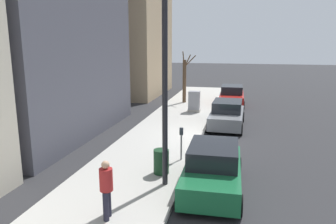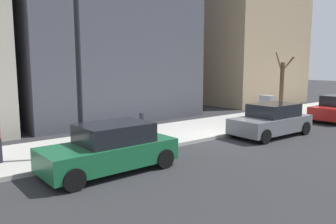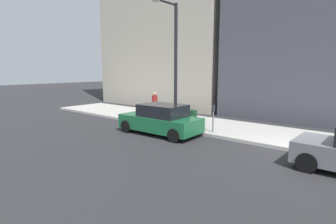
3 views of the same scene
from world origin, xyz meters
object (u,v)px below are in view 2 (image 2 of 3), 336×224
(bare_tree, at_px, (282,85))
(office_tower_left, at_px, (238,6))
(streetlamp, at_px, (81,44))
(parked_car_grey, at_px, (271,120))
(parking_meter, at_px, (142,126))
(parked_car_green, at_px, (111,148))
(utility_box, at_px, (267,108))
(trash_bin, at_px, (100,139))

(bare_tree, height_order, office_tower_left, office_tower_left)
(streetlamp, bearing_deg, parked_car_grey, -98.76)
(parking_meter, xyz_separation_m, streetlamp, (-0.17, 2.44, 3.04))
(parking_meter, xyz_separation_m, bare_tree, (2.13, -12.83, 0.99))
(parked_car_green, xyz_separation_m, office_tower_left, (11.14, -19.15, 7.85))
(parked_car_green, height_order, streetlamp, streetlamp)
(parked_car_grey, relative_size, utility_box, 2.97)
(parking_meter, bearing_deg, streetlamp, 93.93)
(parked_car_green, bearing_deg, bare_tree, -77.83)
(utility_box, bearing_deg, parked_car_green, 101.39)
(utility_box, relative_size, trash_bin, 1.59)
(parking_meter, xyz_separation_m, utility_box, (0.85, -9.39, -0.13))
(parked_car_grey, bearing_deg, parked_car_green, 91.10)
(utility_box, relative_size, bare_tree, 0.36)
(parked_car_grey, height_order, parked_car_green, same)
(bare_tree, bearing_deg, parked_car_green, 103.54)
(parking_meter, bearing_deg, trash_bin, 73.98)
(streetlamp, bearing_deg, trash_bin, -54.65)
(parked_car_green, xyz_separation_m, streetlamp, (1.31, 0.28, 3.28))
(parking_meter, distance_m, office_tower_left, 20.97)
(streetlamp, bearing_deg, utility_box, -85.08)
(parked_car_green, xyz_separation_m, parking_meter, (1.48, -2.16, 0.24))
(utility_box, xyz_separation_m, bare_tree, (1.28, -3.44, 1.12))
(office_tower_left, bearing_deg, streetlamp, 116.84)
(parked_car_green, height_order, trash_bin, parked_car_green)
(utility_box, bearing_deg, bare_tree, -69.55)
(parking_meter, bearing_deg, parked_car_green, 124.34)
(parked_car_grey, bearing_deg, streetlamp, 82.63)
(streetlamp, bearing_deg, parking_meter, -86.07)
(parked_car_grey, distance_m, parked_car_green, 8.51)
(parked_car_green, relative_size, trash_bin, 4.71)
(bare_tree, height_order, trash_bin, bare_tree)
(parked_car_green, height_order, bare_tree, bare_tree)
(streetlamp, relative_size, office_tower_left, 0.38)
(parking_meter, height_order, utility_box, utility_box)
(parked_car_green, bearing_deg, streetlamp, 10.53)
(parked_car_green, relative_size, utility_box, 2.97)
(parked_car_grey, xyz_separation_m, utility_box, (2.37, -3.04, 0.11))
(utility_box, height_order, trash_bin, utility_box)
(parking_meter, distance_m, trash_bin, 1.67)
(bare_tree, distance_m, office_tower_left, 10.85)
(parked_car_grey, bearing_deg, utility_box, -50.63)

